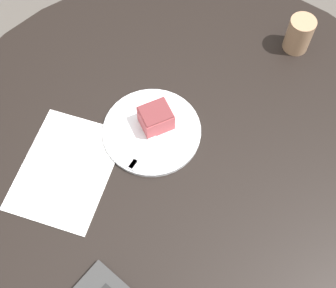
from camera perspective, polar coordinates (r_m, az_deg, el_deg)
ground_plane at (r=1.87m, az=1.30°, el=-12.60°), size 12.00×12.00×0.00m
dining_table at (r=1.25m, az=1.92°, el=-5.00°), size 1.35×1.35×0.75m
paper_document at (r=1.19m, az=-12.31°, el=-3.00°), size 0.33×0.27×0.00m
plate at (r=1.21m, az=-1.98°, el=1.57°), size 0.25×0.25×0.01m
cake_slice at (r=1.18m, az=-1.49°, el=3.20°), size 0.10×0.10×0.06m
fork at (r=1.17m, az=-2.87°, el=-0.49°), size 0.17×0.03×0.00m
coffee_glass at (r=1.38m, az=15.69°, el=12.75°), size 0.07×0.07×0.10m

